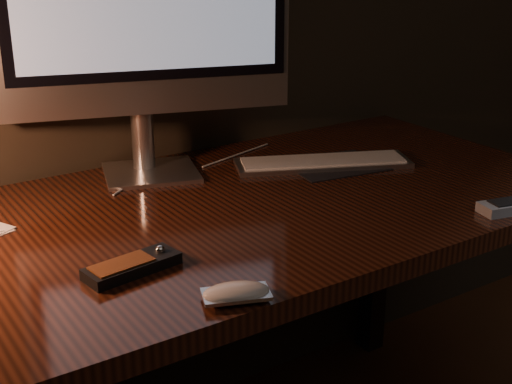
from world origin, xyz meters
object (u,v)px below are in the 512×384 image
desk (201,255)px  mouse (236,295)px  media_remote (132,265)px  keyboard (323,162)px

desk → mouse: size_ratio=15.70×
media_remote → desk: bearing=34.3°
desk → keyboard: keyboard is taller
mouse → media_remote: bearing=138.0°
mouse → media_remote: size_ratio=0.61×
keyboard → mouse: mouse is taller
keyboard → media_remote: media_remote is taller
desk → keyboard: bearing=5.3°
desk → media_remote: bearing=-137.6°
mouse → desk: bearing=89.0°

